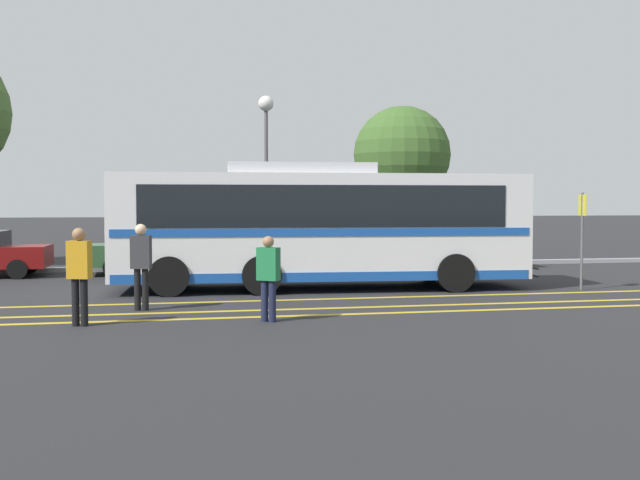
{
  "coord_description": "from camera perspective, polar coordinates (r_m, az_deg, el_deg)",
  "views": [
    {
      "loc": [
        -3.61,
        -19.79,
        2.3
      ],
      "look_at": [
        0.4,
        -0.11,
        1.31
      ],
      "focal_mm": 42.0,
      "sensor_mm": 36.0,
      "label": 1
    }
  ],
  "objects": [
    {
      "name": "ground_plane",
      "position": [
        20.24,
        -1.17,
        -3.71
      ],
      "size": [
        220.0,
        220.0,
        0.0
      ],
      "primitive_type": "plane",
      "color": "#262628"
    },
    {
      "name": "lane_strip_0",
      "position": [
        18.07,
        1.4,
        -4.49
      ],
      "size": [
        30.87,
        0.2,
        0.01
      ],
      "primitive_type": "cube",
      "rotation": [
        0.0,
        0.0,
        1.57
      ],
      "color": "gold",
      "rests_on": "ground_plane"
    },
    {
      "name": "lane_strip_1",
      "position": [
        16.57,
        2.61,
        -5.16
      ],
      "size": [
        30.87,
        0.2,
        0.01
      ],
      "primitive_type": "cube",
      "rotation": [
        0.0,
        0.0,
        1.57
      ],
      "color": "gold",
      "rests_on": "ground_plane"
    },
    {
      "name": "lane_strip_2",
      "position": [
        15.66,
        3.45,
        -5.62
      ],
      "size": [
        30.87,
        0.2,
        0.01
      ],
      "primitive_type": "cube",
      "rotation": [
        0.0,
        0.0,
        1.57
      ],
      "color": "gold",
      "rests_on": "ground_plane"
    },
    {
      "name": "curb_strip",
      "position": [
        26.58,
        -2.8,
        -2.0
      ],
      "size": [
        38.87,
        0.36,
        0.15
      ],
      "primitive_type": "cube",
      "color": "#99999E",
      "rests_on": "ground_plane"
    },
    {
      "name": "transit_bus",
      "position": [
        20.08,
        -0.03,
        1.23
      ],
      "size": [
        11.33,
        3.4,
        3.35
      ],
      "rotation": [
        0.0,
        0.0,
        -1.64
      ],
      "color": "silver",
      "rests_on": "ground_plane"
    },
    {
      "name": "parked_car_1",
      "position": [
        25.04,
        -12.41,
        -0.75
      ],
      "size": [
        4.53,
        2.07,
        1.57
      ],
      "rotation": [
        0.0,
        0.0,
        -1.52
      ],
      "color": "#335B33",
      "rests_on": "ground_plane"
    },
    {
      "name": "parked_car_2",
      "position": [
        25.5,
        0.68,
        -0.7
      ],
      "size": [
        5.02,
        2.35,
        1.46
      ],
      "rotation": [
        0.0,
        0.0,
        1.48
      ],
      "color": "black",
      "rests_on": "ground_plane"
    },
    {
      "name": "parked_car_3",
      "position": [
        27.41,
        11.06,
        -0.49
      ],
      "size": [
        4.08,
        2.04,
        1.46
      ],
      "rotation": [
        0.0,
        0.0,
        -1.55
      ],
      "color": "#9E9EA3",
      "rests_on": "ground_plane"
    },
    {
      "name": "pedestrian_0",
      "position": [
        14.66,
        -17.87,
        -2.17
      ],
      "size": [
        0.47,
        0.35,
        1.84
      ],
      "rotation": [
        0.0,
        0.0,
        2.81
      ],
      "color": "black",
      "rests_on": "ground_plane"
    },
    {
      "name": "pedestrian_1",
      "position": [
        16.47,
        -13.48,
        -1.54
      ],
      "size": [
        0.46,
        0.31,
        1.86
      ],
      "rotation": [
        0.0,
        0.0,
        6.04
      ],
      "color": "black",
      "rests_on": "ground_plane"
    },
    {
      "name": "pedestrian_2",
      "position": [
        14.51,
        -3.95,
        -2.54
      ],
      "size": [
        0.47,
        0.42,
        1.67
      ],
      "rotation": [
        0.0,
        0.0,
        5.68
      ],
      "color": "#191E38",
      "rests_on": "ground_plane"
    },
    {
      "name": "bus_stop_sign",
      "position": [
        20.86,
        19.34,
        0.8
      ],
      "size": [
        0.07,
        0.4,
        2.58
      ],
      "rotation": [
        0.0,
        0.0,
        -1.64
      ],
      "color": "#59595E",
      "rests_on": "ground_plane"
    },
    {
      "name": "street_lamp",
      "position": [
        27.87,
        -4.13,
        7.92
      ],
      "size": [
        0.57,
        0.57,
        6.25
      ],
      "color": "#59595E",
      "rests_on": "ground_plane"
    },
    {
      "name": "tree_0",
      "position": [
        32.06,
        6.27,
        6.46
      ],
      "size": [
        4.11,
        4.11,
        6.42
      ],
      "color": "#513823",
      "rests_on": "ground_plane"
    }
  ]
}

